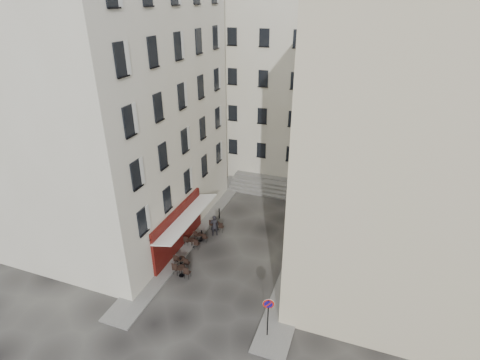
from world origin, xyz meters
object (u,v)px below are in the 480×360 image
at_px(pedestrian, 214,225).
at_px(bistro_table_a, 182,270).
at_px(no_parking_sign, 268,311).
at_px(bistro_table_b, 182,261).

bearing_deg(pedestrian, bistro_table_a, 54.81).
height_order(bistro_table_a, pedestrian, pedestrian).
distance_m(bistro_table_a, pedestrian, 5.28).
distance_m(no_parking_sign, bistro_table_a, 7.64).
relative_size(bistro_table_b, pedestrian, 0.68).
bearing_deg(bistro_table_a, no_parking_sign, -22.73).
distance_m(bistro_table_a, bistro_table_b, 1.03).
xyz_separation_m(no_parking_sign, pedestrian, (-6.75, 8.16, -1.04)).
xyz_separation_m(bistro_table_a, pedestrian, (0.17, 5.26, 0.43)).
distance_m(bistro_table_b, pedestrian, 4.41).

